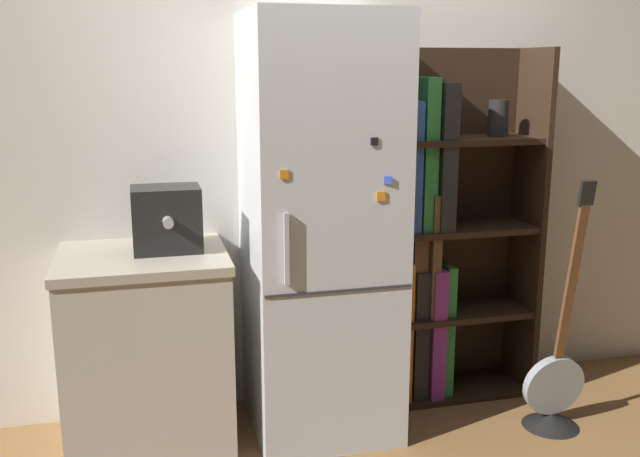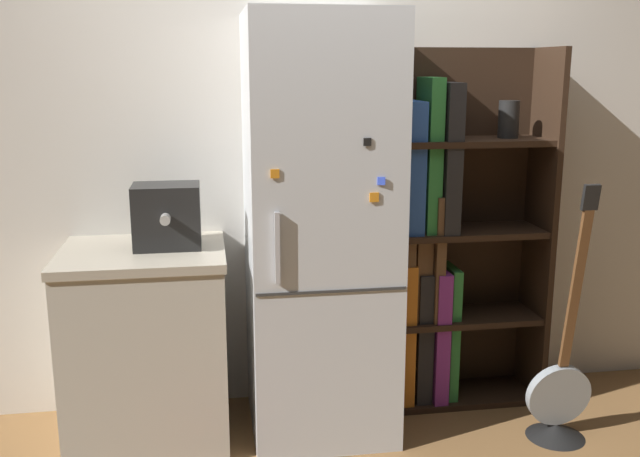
# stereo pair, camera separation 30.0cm
# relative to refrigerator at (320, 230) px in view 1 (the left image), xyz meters

# --- Properties ---
(ground_plane) EXTENTS (16.00, 16.00, 0.00)m
(ground_plane) POSITION_rel_refrigerator_xyz_m (0.00, -0.12, -0.96)
(ground_plane) COLOR olive
(wall_back) EXTENTS (8.00, 0.05, 2.60)m
(wall_back) POSITION_rel_refrigerator_xyz_m (0.00, 0.35, 0.34)
(wall_back) COLOR silver
(wall_back) RESTS_ON ground_plane
(refrigerator) EXTENTS (0.66, 0.68, 1.93)m
(refrigerator) POSITION_rel_refrigerator_xyz_m (0.00, 0.00, 0.00)
(refrigerator) COLOR silver
(refrigerator) RESTS_ON ground_plane
(bookshelf) EXTENTS (0.78, 0.35, 1.79)m
(bookshelf) POSITION_rel_refrigerator_xyz_m (0.66, 0.18, -0.15)
(bookshelf) COLOR black
(bookshelf) RESTS_ON ground_plane
(kitchen_counter) EXTENTS (0.73, 0.64, 0.90)m
(kitchen_counter) POSITION_rel_refrigerator_xyz_m (-0.80, 0.02, -0.51)
(kitchen_counter) COLOR #BCB7A8
(kitchen_counter) RESTS_ON ground_plane
(espresso_machine) EXTENTS (0.30, 0.28, 0.28)m
(espresso_machine) POSITION_rel_refrigerator_xyz_m (-0.68, 0.04, 0.08)
(espresso_machine) COLOR black
(espresso_machine) RESTS_ON kitchen_counter
(guitar) EXTENTS (0.30, 0.29, 1.22)m
(guitar) POSITION_rel_refrigerator_xyz_m (1.07, -0.32, -0.79)
(guitar) COLOR black
(guitar) RESTS_ON ground_plane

